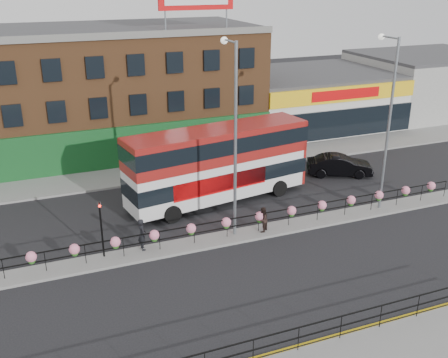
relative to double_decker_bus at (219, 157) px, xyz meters
name	(u,v)px	position (x,y,z in m)	size (l,w,h in m)	color
ground	(243,236)	(-0.53, -5.30, -3.11)	(120.00, 120.00, 0.00)	black
north_pavement	(182,169)	(-0.53, 6.70, -3.04)	(60.00, 4.00, 0.15)	gray
median	(243,235)	(-0.53, -5.30, -3.04)	(60.00, 1.60, 0.15)	gray
yellow_line_inner	(334,335)	(-0.53, -15.00, -3.11)	(60.00, 0.10, 0.01)	gold
yellow_line_outer	(337,338)	(-0.53, -15.18, -3.11)	(60.00, 0.10, 0.01)	gold
brick_building	(107,89)	(-4.53, 14.66, 2.02)	(25.00, 12.21, 10.30)	brown
supermarket	(310,98)	(15.47, 14.60, -0.46)	(15.00, 12.25, 5.30)	silver
warehouse_east	(427,82)	(30.22, 14.70, 0.04)	(14.50, 12.00, 6.30)	#979793
median_railing	(243,220)	(-0.53, -5.30, -2.06)	(30.04, 0.56, 1.23)	black
south_railing	(299,333)	(-2.53, -15.40, -2.15)	(20.04, 0.05, 1.12)	black
double_decker_bus	(219,157)	(0.00, 0.00, 0.00)	(12.81, 4.84, 5.07)	silver
car	(340,165)	(10.24, 1.07, -2.31)	(5.10, 3.54, 1.59)	black
pedestrian_a	(142,234)	(-6.40, -4.90, -2.05)	(0.49, 0.70, 1.83)	black
pedestrian_b	(263,220)	(0.66, -5.43, -2.20)	(0.94, 0.93, 1.53)	black
lamp_column_west	(234,124)	(-0.98, -4.83, 3.58)	(0.40, 1.94, 11.04)	gray
lamp_column_east	(388,110)	(9.18, -4.92, 3.45)	(0.39, 1.90, 10.82)	gray
traffic_light_median	(100,217)	(-8.53, -4.90, -0.64)	(0.15, 0.28, 3.65)	black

